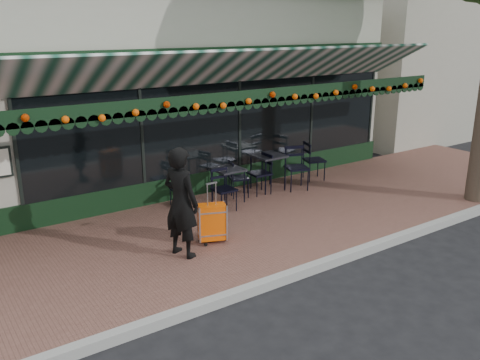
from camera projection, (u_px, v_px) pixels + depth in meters
ground at (307, 271)px, 8.17m from camera, size 80.00×80.00×0.00m
sidewalk at (237, 228)px, 9.72m from camera, size 18.00×4.00×0.15m
curb at (311, 269)px, 8.08m from camera, size 18.00×0.16×0.15m
restaurant_building at (116, 84)px, 13.68m from camera, size 12.00×9.60×4.50m
neighbor_building_right at (417, 61)px, 20.82m from camera, size 12.00×8.00×4.80m
woman at (181, 202)px, 8.15m from camera, size 0.64×0.78×1.83m
suitcase at (212, 223)px, 8.80m from camera, size 0.53×0.41×1.08m
cafe_table_a at (268, 158)px, 11.53m from camera, size 0.67×0.67×0.83m
cafe_table_b at (228, 172)px, 10.77m from camera, size 0.60×0.60×0.74m
chair_a_left at (259, 174)px, 11.34m from camera, size 0.49×0.49×0.92m
chair_a_right at (314, 160)px, 12.39m from camera, size 0.61×0.61×0.96m
chair_a_front at (297, 168)px, 11.64m from camera, size 0.64×0.64×1.00m
chair_b_left at (180, 189)px, 10.55m from camera, size 0.42×0.42×0.75m
chair_b_right at (239, 178)px, 11.16m from camera, size 0.52×0.52×0.83m
chair_b_front at (224, 190)px, 10.29m from camera, size 0.44×0.44×0.88m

